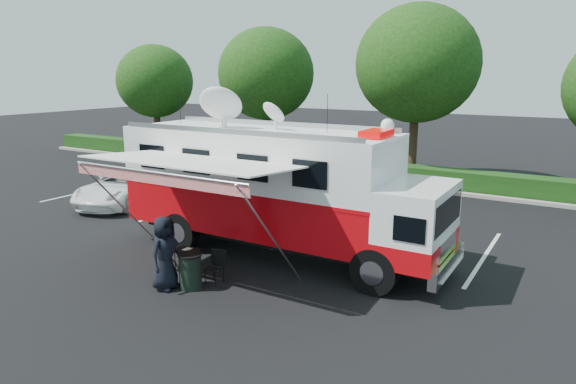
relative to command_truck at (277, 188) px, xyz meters
name	(u,v)px	position (x,y,z in m)	size (l,w,h in m)	color
ground_plane	(280,255)	(0.09, 0.00, -2.11)	(120.00, 120.00, 0.00)	black
back_border	(439,83)	(1.23, 12.90, 2.90)	(60.00, 6.14, 8.87)	#9E998E
stall_lines	(311,228)	(-0.41, 3.00, -2.10)	(24.12, 5.50, 0.01)	silver
command_truck	(277,188)	(0.00, 0.00, 0.00)	(10.25, 2.82, 4.92)	black
awning	(187,165)	(-0.92, -2.92, 1.07)	(5.59, 2.87, 3.38)	white
white_suv	(126,203)	(-9.06, 2.09, -2.11)	(2.40, 5.21, 1.45)	white
person	(167,288)	(-1.10, -3.69, -2.11)	(0.96, 0.62, 1.96)	black
folding_table	(187,251)	(-1.45, -2.48, -1.52)	(0.83, 0.66, 0.64)	black
folding_chair	(216,263)	(-0.24, -2.68, -1.57)	(0.53, 0.56, 0.91)	black
trash_bin	(190,271)	(-0.58, -3.34, -1.64)	(0.63, 0.63, 0.93)	black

